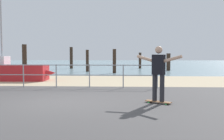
% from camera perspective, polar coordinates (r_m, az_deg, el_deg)
% --- Properties ---
extents(ground_plane, '(24.00, 10.00, 0.04)m').
position_cam_1_polar(ground_plane, '(7.29, -13.29, -8.44)').
color(ground_plane, '#474444').
rests_on(ground_plane, ground).
extents(beach_strip, '(24.00, 6.00, 0.04)m').
position_cam_1_polar(beach_strip, '(15.06, -4.70, -2.28)').
color(beach_strip, tan).
rests_on(beach_strip, ground).
extents(sea_surface, '(72.00, 50.00, 0.04)m').
position_cam_1_polar(sea_surface, '(42.92, 0.35, 1.39)').
color(sea_surface, '#75939E').
rests_on(sea_surface, ground).
extents(railing_fence, '(10.52, 0.05, 1.05)m').
position_cam_1_polar(railing_fence, '(12.10, -15.52, -0.48)').
color(railing_fence, gray).
rests_on(railing_fence, ground).
extents(sailboat, '(4.99, 1.56, 5.29)m').
position_cam_1_polar(sailboat, '(15.86, -21.34, -0.32)').
color(sailboat, '#B21E23').
rests_on(sailboat, ground).
extents(skateboard, '(0.78, 0.59, 0.08)m').
position_cam_1_polar(skateboard, '(8.01, 10.06, -6.84)').
color(skateboard, brown).
rests_on(skateboard, ground).
extents(skateboarder, '(1.27, 0.84, 1.65)m').
position_cam_1_polar(skateboarder, '(7.90, 10.14, -0.04)').
color(skateboarder, '#26262B').
rests_on(skateboarder, skateboard).
extents(groyne_post_0, '(0.37, 0.37, 2.31)m').
position_cam_1_polar(groyne_post_0, '(22.16, -18.58, 2.35)').
color(groyne_post_0, '#332319').
rests_on(groyne_post_0, ground).
extents(groyne_post_1, '(0.32, 0.32, 2.28)m').
position_cam_1_polar(groyne_post_1, '(27.79, -8.89, 2.63)').
color(groyne_post_1, '#332319').
rests_on(groyne_post_1, ground).
extents(groyne_post_2, '(0.26, 0.26, 1.90)m').
position_cam_1_polar(groyne_post_2, '(22.63, -5.41, 2.02)').
color(groyne_post_2, '#332319').
rests_on(groyne_post_2, ground).
extents(groyne_post_3, '(0.28, 0.28, 1.93)m').
position_cam_1_polar(groyne_post_3, '(20.74, 0.53, 1.94)').
color(groyne_post_3, '#332319').
rests_on(groyne_post_3, ground).
extents(groyne_post_4, '(0.28, 0.28, 1.70)m').
position_cam_1_polar(groyne_post_4, '(27.89, 6.15, 2.06)').
color(groyne_post_4, '#332319').
rests_on(groyne_post_4, ground).
extents(groyne_post_5, '(0.37, 0.37, 1.60)m').
position_cam_1_polar(groyne_post_5, '(24.60, 12.23, 1.71)').
color(groyne_post_5, '#332319').
rests_on(groyne_post_5, ground).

